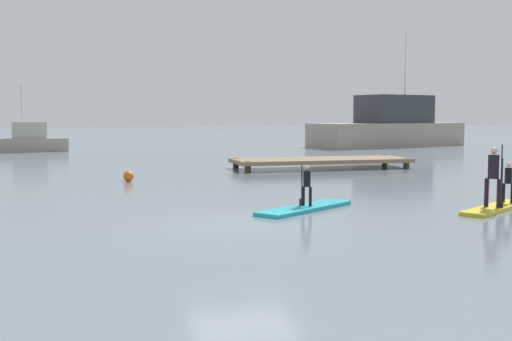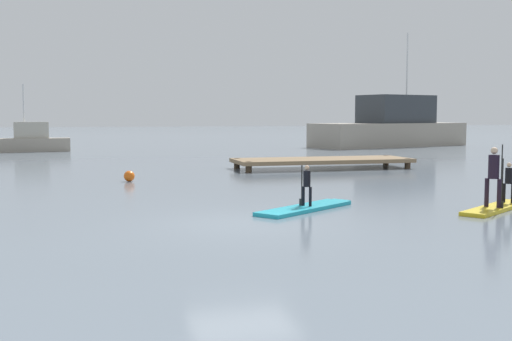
{
  "view_description": "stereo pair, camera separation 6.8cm",
  "coord_description": "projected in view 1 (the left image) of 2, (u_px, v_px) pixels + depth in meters",
  "views": [
    {
      "loc": [
        -3.66,
        -14.59,
        2.56
      ],
      "look_at": [
        0.99,
        2.46,
        1.02
      ],
      "focal_mm": 45.46,
      "sensor_mm": 36.0,
      "label": 1
    },
    {
      "loc": [
        -3.6,
        -14.61,
        2.56
      ],
      "look_at": [
        0.99,
        2.46,
        1.02
      ],
      "focal_mm": 45.46,
      "sensor_mm": 36.0,
      "label": 2
    }
  ],
  "objects": [
    {
      "name": "paddleboard_near",
      "position": [
        307.0,
        208.0,
        17.4
      ],
      "size": [
        3.32,
        2.65,
        0.1
      ],
      "color": "#1E9EB2",
      "rests_on": "ground"
    },
    {
      "name": "paddler_child_solo",
      "position": [
        307.0,
        183.0,
        17.36
      ],
      "size": [
        0.28,
        0.34,
        1.1
      ],
      "color": "black",
      "rests_on": "paddleboard_near"
    },
    {
      "name": "paddler_child_front",
      "position": [
        508.0,
        180.0,
        18.03
      ],
      "size": [
        0.28,
        0.34,
        1.23
      ],
      "color": "black",
      "rests_on": "paddleboard_far"
    },
    {
      "name": "paddler_adult",
      "position": [
        494.0,
        173.0,
        17.12
      ],
      "size": [
        0.39,
        0.44,
        1.67
      ],
      "color": "black",
      "rests_on": "paddleboard_far"
    },
    {
      "name": "floating_dock",
      "position": [
        321.0,
        160.0,
        30.56
      ],
      "size": [
        8.33,
        2.86,
        0.48
      ],
      "color": "#846B4C",
      "rests_on": "ground"
    },
    {
      "name": "ground_plane",
      "position": [
        243.0,
        223.0,
        15.21
      ],
      "size": [
        240.0,
        240.0,
        0.0
      ],
      "primitive_type": "plane",
      "color": "slate"
    },
    {
      "name": "fishing_boat_white_large",
      "position": [
        390.0,
        127.0,
        51.74
      ],
      "size": [
        14.02,
        7.88,
        9.07
      ],
      "color": "#9E9384",
      "rests_on": "ground"
    },
    {
      "name": "paddleboard_far",
      "position": [
        497.0,
        208.0,
        17.45
      ],
      "size": [
        3.18,
        2.42,
        0.1
      ],
      "color": "gold",
      "rests_on": "ground"
    },
    {
      "name": "mooring_buoy_near",
      "position": [
        128.0,
        176.0,
        24.64
      ],
      "size": [
        0.41,
        0.41,
        0.41
      ],
      "primitive_type": "sphere",
      "color": "orange",
      "rests_on": "ground"
    },
    {
      "name": "fishing_boat_green_midground",
      "position": [
        27.0,
        141.0,
        44.16
      ],
      "size": [
        5.64,
        1.75,
        4.59
      ],
      "color": "#9E9384",
      "rests_on": "ground"
    }
  ]
}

